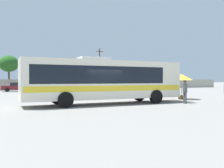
{
  "coord_description": "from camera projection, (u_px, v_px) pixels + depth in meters",
  "views": [
    {
      "loc": [
        -5.99,
        -16.26,
        1.8
      ],
      "look_at": [
        1.87,
        2.49,
        1.46
      ],
      "focal_mm": 38.51,
      "sensor_mm": 36.0,
      "label": 1
    }
  ],
  "objects": [
    {
      "name": "vendor_umbrella_secondary_yellow",
      "position": [
        182.0,
        78.0,
        22.46
      ],
      "size": [
        2.06,
        2.06,
        2.35
      ],
      "color": "gray",
      "rests_on": "ground_plane"
    },
    {
      "name": "roadside_tree_midleft",
      "position": [
        9.0,
        64.0,
        43.77
      ],
      "size": [
        3.52,
        3.52,
        6.28
      ],
      "color": "brown",
      "rests_on": "ground_plane"
    },
    {
      "name": "ground_plane",
      "position": [
        70.0,
        96.0,
        26.56
      ],
      "size": [
        300.0,
        300.0,
        0.0
      ],
      "primitive_type": "plane",
      "color": "gray"
    },
    {
      "name": "parked_car_third_red",
      "position": [
        57.0,
        86.0,
        39.7
      ],
      "size": [
        4.48,
        2.23,
        1.48
      ],
      "color": "red",
      "rests_on": "ground_plane"
    },
    {
      "name": "utility_pole_near",
      "position": [
        100.0,
        68.0,
        50.54
      ],
      "size": [
        1.77,
        0.56,
        8.41
      ],
      "color": "#4C3823",
      "rests_on": "ground_plane"
    },
    {
      "name": "roadside_tree_midright",
      "position": [
        86.0,
        65.0,
        50.03
      ],
      "size": [
        3.53,
        3.53,
        6.51
      ],
      "color": "brown",
      "rests_on": "ground_plane"
    },
    {
      "name": "parked_car_rightmost_silver",
      "position": [
        93.0,
        86.0,
        42.37
      ],
      "size": [
        4.57,
        2.07,
        1.49
      ],
      "color": "#B7BABF",
      "rests_on": "ground_plane"
    },
    {
      "name": "perimeter_wall",
      "position": [
        47.0,
        85.0,
        43.81
      ],
      "size": [
        80.0,
        0.3,
        1.9
      ],
      "primitive_type": "cube",
      "color": "#9E998C",
      "rests_on": "ground_plane"
    },
    {
      "name": "attendant_by_bus_door",
      "position": [
        185.0,
        90.0,
        18.29
      ],
      "size": [
        0.36,
        0.36,
        1.77
      ],
      "color": "#4C4C51",
      "rests_on": "ground_plane"
    },
    {
      "name": "parked_car_second_maroon",
      "position": [
        18.0,
        87.0,
        37.42
      ],
      "size": [
        4.52,
        2.11,
        1.42
      ],
      "color": "maroon",
      "rests_on": "ground_plane"
    },
    {
      "name": "coach_bus_cream_yellow",
      "position": [
        103.0,
        79.0,
        17.9
      ],
      "size": [
        12.14,
        3.02,
        3.45
      ],
      "color": "silver",
      "rests_on": "ground_plane"
    }
  ]
}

